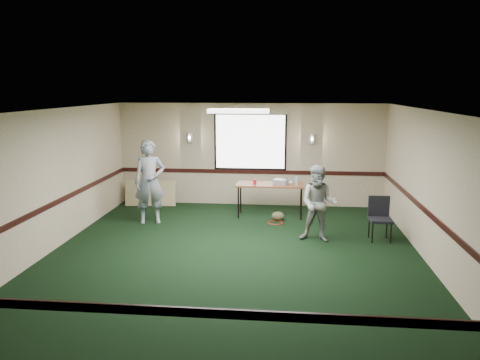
# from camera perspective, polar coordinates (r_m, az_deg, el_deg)

# --- Properties ---
(ground) EXTENTS (8.00, 8.00, 0.00)m
(ground) POSITION_cam_1_polar(r_m,az_deg,el_deg) (8.82, -0.86, -9.31)
(ground) COLOR black
(ground) RESTS_ON ground
(room_shell) EXTENTS (8.00, 8.02, 8.00)m
(room_shell) POSITION_cam_1_polar(r_m,az_deg,el_deg) (10.49, 0.45, 2.90)
(room_shell) COLOR tan
(room_shell) RESTS_ON ground
(folding_table) EXTENTS (1.63, 0.67, 0.81)m
(folding_table) POSITION_cam_1_polar(r_m,az_deg,el_deg) (11.31, 3.71, -0.76)
(folding_table) COLOR #562C18
(folding_table) RESTS_ON ground
(projector) EXTENTS (0.40, 0.37, 0.11)m
(projector) POSITION_cam_1_polar(r_m,az_deg,el_deg) (11.30, 5.01, -0.20)
(projector) COLOR gray
(projector) RESTS_ON folding_table
(game_console) EXTENTS (0.21, 0.18, 0.05)m
(game_console) POSITION_cam_1_polar(r_m,az_deg,el_deg) (11.42, 5.88, -0.26)
(game_console) COLOR silver
(game_console) RESTS_ON folding_table
(red_cup) EXTENTS (0.08, 0.08, 0.12)m
(red_cup) POSITION_cam_1_polar(r_m,az_deg,el_deg) (11.19, 1.80, -0.25)
(red_cup) COLOR red
(red_cup) RESTS_ON folding_table
(water_bottle) EXTENTS (0.06, 0.06, 0.21)m
(water_bottle) POSITION_cam_1_polar(r_m,az_deg,el_deg) (11.18, 6.92, -0.10)
(water_bottle) COLOR #7CAECC
(water_bottle) RESTS_ON folding_table
(duffel_bag) EXTENTS (0.33, 0.26, 0.21)m
(duffel_bag) POSITION_cam_1_polar(r_m,az_deg,el_deg) (11.12, 4.65, -4.42)
(duffel_bag) COLOR #423E25
(duffel_bag) RESTS_ON ground
(cable_coil) EXTENTS (0.46, 0.46, 0.02)m
(cable_coil) POSITION_cam_1_polar(r_m,az_deg,el_deg) (10.95, 4.33, -5.19)
(cable_coil) COLOR red
(cable_coil) RESTS_ON ground
(folded_table) EXTENTS (1.35, 0.30, 0.68)m
(folded_table) POSITION_cam_1_polar(r_m,az_deg,el_deg) (12.64, -10.85, -1.58)
(folded_table) COLOR tan
(folded_table) RESTS_ON ground
(conference_chair) EXTENTS (0.44, 0.46, 0.89)m
(conference_chair) POSITION_cam_1_polar(r_m,az_deg,el_deg) (10.07, 16.66, -4.06)
(conference_chair) COLOR black
(conference_chair) RESTS_ON ground
(person_left) EXTENTS (0.81, 0.65, 1.93)m
(person_left) POSITION_cam_1_polar(r_m,az_deg,el_deg) (10.94, -10.95, -0.23)
(person_left) COLOR #3C5984
(person_left) RESTS_ON ground
(person_right) EXTENTS (0.86, 0.73, 1.57)m
(person_right) POSITION_cam_1_polar(r_m,az_deg,el_deg) (9.60, 9.58, -2.85)
(person_right) COLOR #6C84A9
(person_right) RESTS_ON ground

